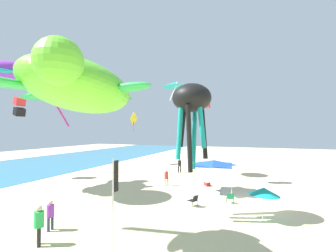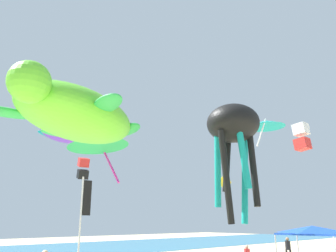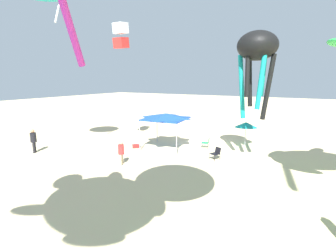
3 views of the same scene
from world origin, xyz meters
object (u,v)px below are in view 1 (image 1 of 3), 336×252
at_px(canopy_tent, 214,163).
at_px(banner_flag, 114,209).
at_px(person_far_stroller, 166,176).
at_px(kite_delta_teal, 175,84).
at_px(kite_turtle_purple, 17,75).
at_px(kite_turtle_lime, 77,86).
at_px(folding_chair_facing_ocean, 194,200).
at_px(person_by_tent, 180,164).
at_px(person_watching_sky, 39,222).
at_px(person_beachcomber, 50,213).
at_px(kite_octopus_black, 192,103).
at_px(cooler_box, 207,184).
at_px(folding_chair_right_of_tent, 230,197).
at_px(kite_box_red, 19,107).
at_px(kite_diamond_yellow, 134,119).
at_px(beach_umbrella, 264,191).
at_px(kite_box_white, 205,99).
at_px(kite_delta_green, 51,91).

height_order(canopy_tent, banner_flag, banner_flag).
distance_m(person_far_stroller, kite_delta_teal, 11.38).
bearing_deg(kite_turtle_purple, kite_turtle_lime, -107.69).
bearing_deg(folding_chair_facing_ocean, person_by_tent, -129.49).
height_order(banner_flag, person_far_stroller, banner_flag).
bearing_deg(person_watching_sky, person_beachcomber, -21.28).
distance_m(kite_delta_teal, kite_octopus_black, 14.05).
height_order(cooler_box, kite_turtle_purple, kite_turtle_purple).
distance_m(folding_chair_right_of_tent, kite_turtle_lime, 13.16).
bearing_deg(kite_box_red, folding_chair_right_of_tent, 104.12).
xyz_separation_m(folding_chair_right_of_tent, kite_turtle_lime, (-10.14, 5.02, 6.72)).
height_order(canopy_tent, person_far_stroller, canopy_tent).
distance_m(kite_turtle_lime, kite_delta_teal, 19.28).
xyz_separation_m(folding_chair_facing_ocean, kite_octopus_black, (-2.17, -0.46, 6.65)).
bearing_deg(kite_diamond_yellow, folding_chair_right_of_tent, 54.87).
xyz_separation_m(kite_octopus_black, kite_turtle_purple, (1.22, 17.36, 3.50)).
distance_m(beach_umbrella, kite_diamond_yellow, 26.14).
bearing_deg(canopy_tent, kite_box_red, 95.66).
relative_size(folding_chair_facing_ocean, kite_box_white, 0.43).
bearing_deg(kite_turtle_lime, person_by_tent, 153.32).
relative_size(folding_chair_facing_ocean, kite_turtle_lime, 0.11).
distance_m(banner_flag, kite_diamond_yellow, 29.35).
distance_m(folding_chair_right_of_tent, kite_delta_green, 16.32).
relative_size(folding_chair_facing_ocean, banner_flag, 0.18).
relative_size(person_watching_sky, person_beachcomber, 1.15).
bearing_deg(person_far_stroller, person_watching_sky, -116.95).
height_order(kite_octopus_black, kite_turtle_purple, kite_turtle_purple).
relative_size(person_watching_sky, kite_turtle_purple, 0.27).
xyz_separation_m(banner_flag, kite_turtle_purple, (8.21, 16.46, 7.99)).
bearing_deg(kite_box_white, person_far_stroller, -51.93).
xyz_separation_m(folding_chair_right_of_tent, person_by_tent, (10.85, 7.49, 0.57)).
relative_size(folding_chair_facing_ocean, folding_chair_right_of_tent, 1.00).
xyz_separation_m(person_beachcomber, kite_octopus_black, (4.42, -6.67, 6.18)).
xyz_separation_m(person_by_tent, kite_delta_teal, (-2.22, -0.16, 9.94)).
distance_m(kite_diamond_yellow, kite_turtle_purple, 17.89).
height_order(person_watching_sky, kite_delta_teal, kite_delta_teal).
height_order(person_watching_sky, kite_box_red, kite_box_red).
bearing_deg(kite_box_red, folding_chair_facing_ocean, 99.64).
distance_m(folding_chair_facing_ocean, person_by_tent, 13.45).
bearing_deg(banner_flag, folding_chair_facing_ocean, -2.75).
distance_m(canopy_tent, kite_turtle_lime, 14.14).
distance_m(folding_chair_facing_ocean, kite_delta_green, 14.09).
height_order(folding_chair_facing_ocean, person_beachcomber, person_beachcomber).
xyz_separation_m(folding_chair_right_of_tent, kite_box_red, (0.66, 23.20, 7.63)).
bearing_deg(folding_chair_facing_ocean, kite_delta_green, -51.58).
distance_m(kite_octopus_black, kite_box_white, 9.75).
bearing_deg(folding_chair_facing_ocean, canopy_tent, -161.03).
xyz_separation_m(kite_box_red, kite_delta_green, (-4.31, -9.51, 0.48)).
height_order(folding_chair_facing_ocean, cooler_box, folding_chair_facing_ocean).
height_order(folding_chair_right_of_tent, cooler_box, folding_chair_right_of_tent).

